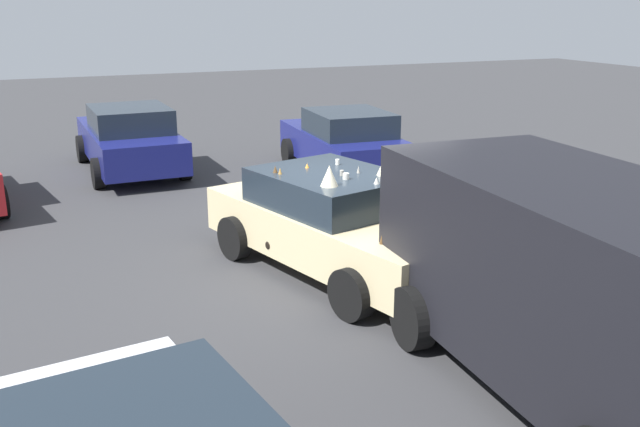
# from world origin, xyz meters

# --- Properties ---
(ground_plane) EXTENTS (60.00, 60.00, 0.00)m
(ground_plane) POSITION_xyz_m (0.00, 0.00, 0.00)
(ground_plane) COLOR #38383A
(art_car_decorated) EXTENTS (4.69, 2.84, 1.70)m
(art_car_decorated) POSITION_xyz_m (0.04, 0.01, 0.73)
(art_car_decorated) COLOR beige
(art_car_decorated) RESTS_ON ground
(parked_van_row_back_center) EXTENTS (4.99, 2.54, 2.12)m
(parked_van_row_back_center) POSITION_xyz_m (-3.98, -0.74, 1.20)
(parked_van_row_back_center) COLOR black
(parked_van_row_back_center) RESTS_ON ground
(parked_sedan_near_left) EXTENTS (4.23, 2.19, 1.45)m
(parked_sedan_near_left) POSITION_xyz_m (5.40, -2.62, 0.73)
(parked_sedan_near_left) COLOR navy
(parked_sedan_near_left) RESTS_ON ground
(parked_sedan_behind_right) EXTENTS (4.52, 2.08, 1.50)m
(parked_sedan_behind_right) POSITION_xyz_m (7.59, 1.72, 0.74)
(parked_sedan_behind_right) COLOR navy
(parked_sedan_behind_right) RESTS_ON ground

